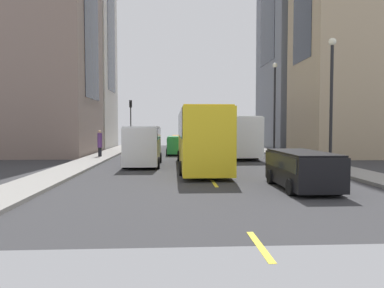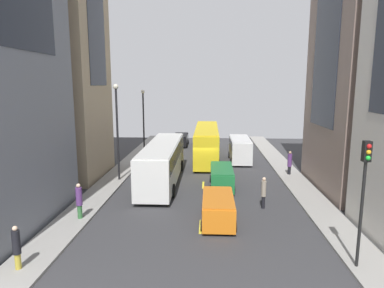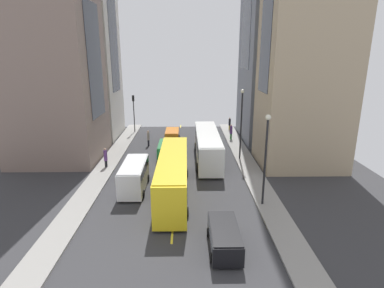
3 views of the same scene
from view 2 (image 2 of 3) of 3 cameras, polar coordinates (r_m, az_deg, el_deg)
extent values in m
plane|color=#333335|center=(32.63, 2.02, -4.75)|extent=(41.98, 41.98, 0.00)
cube|color=gray|center=(33.66, -11.58, -4.36)|extent=(2.19, 44.00, 0.15)
cube|color=gray|center=(33.44, 15.72, -4.62)|extent=(2.19, 44.00, 0.15)
cube|color=yellow|center=(20.69, 1.45, -13.64)|extent=(0.16, 2.00, 0.01)
cube|color=yellow|center=(28.58, 1.89, -6.88)|extent=(0.16, 2.00, 0.01)
cube|color=yellow|center=(36.70, 2.13, -3.07)|extent=(0.16, 2.00, 0.01)
cube|color=yellow|center=(44.93, 2.28, -0.65)|extent=(0.16, 2.00, 0.01)
cube|color=yellow|center=(53.20, 2.39, 1.02)|extent=(0.16, 2.00, 0.01)
cube|color=silver|center=(29.17, -4.91, -2.97)|extent=(2.55, 12.71, 3.00)
cube|color=black|center=(28.99, -4.93, -1.33)|extent=(2.60, 11.69, 1.20)
cube|color=beige|center=(28.86, -4.95, 0.01)|extent=(2.45, 12.20, 0.08)
cylinder|color=black|center=(33.42, -5.96, -3.56)|extent=(0.46, 1.00, 1.00)
cylinder|color=black|center=(33.14, -1.94, -3.62)|extent=(0.46, 1.00, 1.00)
cylinder|color=black|center=(25.95, -8.64, -7.62)|extent=(0.46, 1.00, 1.00)
cylinder|color=black|center=(25.59, -3.44, -7.77)|extent=(0.46, 1.00, 1.00)
cube|color=yellow|center=(37.96, 2.46, 0.22)|extent=(2.45, 13.06, 3.30)
cube|color=black|center=(37.82, 2.47, 1.50)|extent=(2.50, 12.01, 1.48)
cube|color=gold|center=(37.71, 2.48, 2.75)|extent=(2.35, 12.54, 0.08)
cylinder|color=black|center=(42.23, 0.96, -0.81)|extent=(0.44, 0.76, 0.76)
cylinder|color=black|center=(42.21, 4.02, -0.84)|extent=(0.44, 0.76, 0.76)
cylinder|color=black|center=(34.32, 0.50, -3.35)|extent=(0.44, 0.76, 0.76)
cylinder|color=black|center=(34.30, 4.27, -3.38)|extent=(0.44, 0.76, 0.76)
cube|color=white|center=(37.21, 8.03, -0.87)|extent=(2.05, 5.86, 2.30)
cube|color=black|center=(37.08, 8.05, 0.28)|extent=(2.09, 5.39, 0.69)
cube|color=silver|center=(37.01, 8.07, 0.94)|extent=(1.97, 5.62, 0.08)
cylinder|color=black|center=(39.11, 6.38, -1.78)|extent=(0.37, 0.72, 0.72)
cylinder|color=black|center=(39.27, 9.13, -1.80)|extent=(0.37, 0.72, 0.72)
cylinder|color=black|center=(35.57, 6.73, -2.97)|extent=(0.37, 0.72, 0.72)
cylinder|color=black|center=(35.75, 9.75, -2.98)|extent=(0.37, 0.72, 0.72)
cube|color=black|center=(46.44, -1.92, 0.72)|extent=(1.85, 4.44, 1.29)
cube|color=black|center=(46.39, -1.92, 1.11)|extent=(1.88, 4.09, 0.54)
cube|color=black|center=(46.34, -1.92, 1.55)|extent=(1.77, 4.26, 0.08)
cylinder|color=black|center=(47.95, -2.79, 0.40)|extent=(0.33, 0.62, 0.62)
cylinder|color=black|center=(47.82, -0.76, 0.38)|extent=(0.33, 0.62, 0.62)
cylinder|color=black|center=(45.26, -3.13, -0.19)|extent=(0.33, 0.62, 0.62)
cylinder|color=black|center=(45.11, -0.99, -0.21)|extent=(0.33, 0.62, 0.62)
cube|color=orange|center=(21.11, 4.38, -10.70)|extent=(1.87, 4.33, 1.36)
cube|color=black|center=(20.99, 4.40, -9.82)|extent=(1.91, 3.98, 0.57)
cube|color=#BE6115|center=(20.87, 4.41, -8.85)|extent=(1.80, 4.15, 0.08)
cylinder|color=black|center=(22.55, 2.05, -10.77)|extent=(0.34, 0.62, 0.62)
cylinder|color=black|center=(22.59, 6.50, -10.78)|extent=(0.34, 0.62, 0.62)
cylinder|color=black|center=(20.06, 1.93, -13.48)|extent=(0.34, 0.62, 0.62)
cylinder|color=black|center=(20.11, 6.98, -13.49)|extent=(0.34, 0.62, 0.62)
cube|color=#1E7238|center=(27.80, 5.01, -5.52)|extent=(1.77, 4.68, 1.43)
cube|color=black|center=(27.71, 5.02, -4.79)|extent=(1.80, 4.31, 0.60)
cube|color=#1A612F|center=(27.61, 5.03, -4.01)|extent=(1.70, 4.50, 0.08)
cylinder|color=black|center=(29.33, 3.30, -5.83)|extent=(0.32, 0.62, 0.62)
cylinder|color=black|center=(29.39, 6.48, -5.84)|extent=(0.32, 0.62, 0.62)
cylinder|color=black|center=(26.55, 3.33, -7.54)|extent=(0.32, 0.62, 0.62)
cylinder|color=black|center=(26.62, 6.86, -7.55)|extent=(0.32, 0.62, 0.62)
cylinder|color=black|center=(23.85, 11.83, -9.51)|extent=(0.24, 0.24, 0.84)
cylinder|color=gray|center=(23.55, 11.91, -7.31)|extent=(0.32, 0.32, 1.08)
sphere|color=beige|center=(23.37, 11.97, -5.76)|extent=(0.24, 0.24, 0.24)
cylinder|color=black|center=(32.51, 15.95, -4.25)|extent=(0.29, 0.29, 0.73)
cylinder|color=#593372|center=(32.30, 16.03, -2.62)|extent=(0.38, 0.38, 1.17)
sphere|color=tan|center=(32.16, 16.09, -1.39)|extent=(0.24, 0.24, 0.24)
cylinder|color=#336B38|center=(22.42, -18.25, -10.69)|extent=(0.29, 0.29, 0.84)
cylinder|color=#593372|center=(22.10, -18.39, -8.31)|extent=(0.38, 0.38, 1.11)
sphere|color=beige|center=(21.91, -18.49, -6.62)|extent=(0.25, 0.25, 0.25)
cylinder|color=gold|center=(17.85, -27.10, -17.05)|extent=(0.26, 0.26, 0.72)
cylinder|color=black|center=(17.47, -27.34, -14.40)|extent=(0.35, 0.35, 1.08)
sphere|color=beige|center=(17.22, -27.52, -12.41)|extent=(0.22, 0.22, 0.22)
cylinder|color=black|center=(17.11, 26.42, -10.62)|extent=(0.14, 0.14, 4.87)
cube|color=black|center=(16.37, 27.20, -1.10)|extent=(0.32, 0.32, 0.90)
sphere|color=red|center=(16.17, 27.52, -0.34)|extent=(0.20, 0.20, 0.20)
sphere|color=orange|center=(16.22, 27.45, -1.21)|extent=(0.20, 0.20, 0.20)
sphere|color=green|center=(16.26, 27.38, -2.09)|extent=(0.20, 0.20, 0.20)
cylinder|color=black|center=(29.54, -12.35, 1.45)|extent=(0.18, 0.18, 7.76)
sphere|color=silver|center=(29.23, -12.65, 9.35)|extent=(0.44, 0.44, 0.44)
cylinder|color=black|center=(40.75, -8.10, 3.42)|extent=(0.18, 0.18, 7.11)
sphere|color=silver|center=(40.50, -8.23, 8.67)|extent=(0.44, 0.44, 0.44)
camera|label=1|loc=(60.21, 4.23, 4.48)|focal=33.26mm
camera|label=3|loc=(63.41, 1.60, 13.49)|focal=29.36mm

